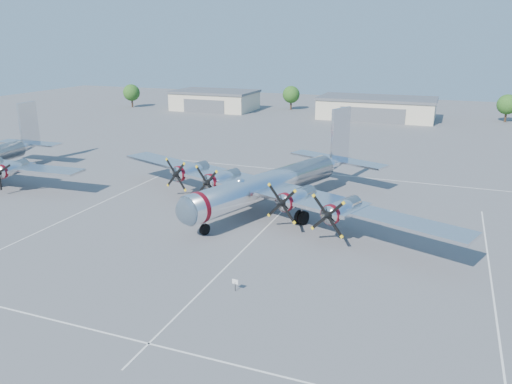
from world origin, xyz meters
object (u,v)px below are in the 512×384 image
(tree_far_west, at_px, (131,93))
(info_placard, at_px, (235,283))
(tree_west, at_px, (291,95))
(tree_east, at_px, (507,104))
(hangar_center, at_px, (377,108))
(main_bomber_b29, at_px, (274,208))
(hangar_west, at_px, (215,100))

(tree_far_west, bearing_deg, info_placard, -51.51)
(tree_west, xyz_separation_m, tree_east, (55.00, -2.00, 0.00))
(tree_far_west, distance_m, tree_east, 100.50)
(hangar_center, bearing_deg, info_placard, -88.48)
(hangar_center, bearing_deg, main_bomber_b29, -90.98)
(tree_west, relative_size, main_bomber_b29, 0.14)
(main_bomber_b29, xyz_separation_m, info_placard, (3.80, -20.52, 0.73))
(hangar_west, xyz_separation_m, hangar_center, (45.00, -0.00, -0.00))
(tree_west, xyz_separation_m, info_placard, (27.53, -103.22, -3.49))
(hangar_west, distance_m, info_placard, 106.41)
(hangar_center, distance_m, tree_east, 30.64)
(hangar_west, relative_size, main_bomber_b29, 0.47)
(tree_far_west, bearing_deg, main_bomber_b29, -45.81)
(hangar_center, height_order, main_bomber_b29, hangar_center)
(tree_east, height_order, main_bomber_b29, tree_east)
(hangar_west, distance_m, hangar_center, 45.00)
(hangar_west, distance_m, tree_west, 21.61)
(hangar_west, xyz_separation_m, tree_far_west, (-25.00, -3.96, 1.51))
(hangar_west, xyz_separation_m, main_bomber_b29, (43.72, -74.67, -2.71))
(info_placard, bearing_deg, hangar_west, 122.89)
(tree_west, relative_size, info_placard, 6.38)
(tree_east, bearing_deg, info_placard, -105.18)
(tree_west, bearing_deg, tree_east, -2.08)
(tree_far_west, xyz_separation_m, tree_east, (100.00, 10.00, 0.00))
(hangar_center, distance_m, main_bomber_b29, 74.73)
(hangar_center, relative_size, tree_far_west, 4.31)
(tree_far_west, bearing_deg, tree_east, 5.71)
(hangar_center, height_order, tree_west, tree_west)
(tree_far_west, distance_m, main_bomber_b29, 98.69)
(info_placard, bearing_deg, main_bomber_b29, 106.86)
(hangar_center, relative_size, main_bomber_b29, 0.60)
(hangar_west, relative_size, tree_far_west, 3.40)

